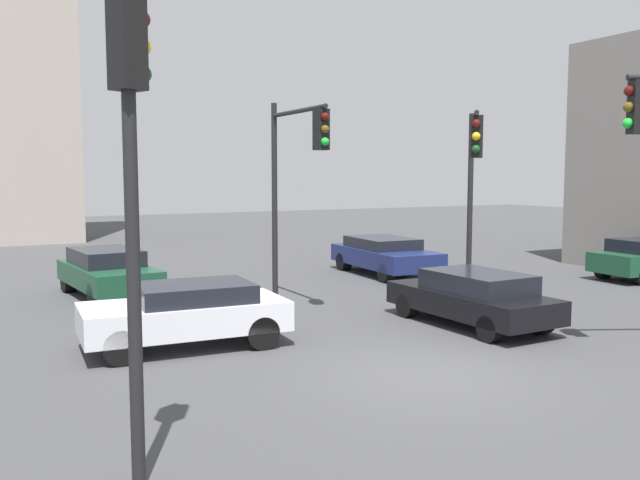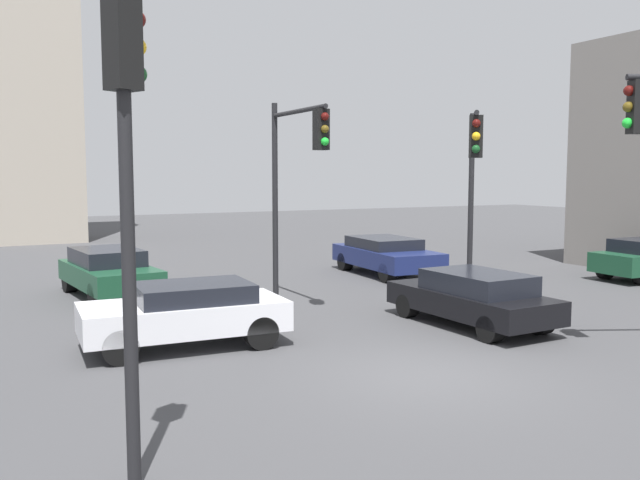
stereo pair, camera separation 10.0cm
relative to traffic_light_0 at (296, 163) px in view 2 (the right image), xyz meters
name	(u,v)px [view 2 (the right image)]	position (x,y,z in m)	size (l,w,h in m)	color
ground_plane	(429,375)	(-0.52, -6.61, -3.92)	(101.99, 101.99, 0.00)	#424244
traffic_light_0	(296,163)	(0.00, 0.00, 0.00)	(0.32, 3.21, 5.62)	black
traffic_light_1	(473,166)	(4.25, -2.12, -0.08)	(2.72, 3.30, 5.40)	black
traffic_light_3	(127,155)	(-6.17, -8.50, -0.08)	(0.49, 0.42, 5.55)	black
car_1	(186,312)	(-3.81, -2.61, -3.18)	(4.29, 2.15, 1.35)	silver
car_3	(473,297)	(2.84, -3.85, -3.23)	(1.98, 4.41, 1.32)	black
car_5	(386,254)	(5.59, 4.11, -3.19)	(2.42, 4.87, 1.33)	navy
car_6	(109,271)	(-4.15, 4.19, -3.16)	(2.35, 4.66, 1.42)	#19472D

